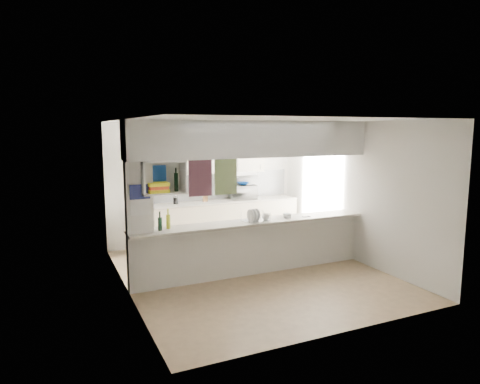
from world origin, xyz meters
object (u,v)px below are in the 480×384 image
bowl (243,183)px  dish_rack (255,216)px  microwave (243,192)px  wine_bottles (164,222)px

bowl → dish_rack: size_ratio=0.54×
microwave → wine_bottles: 3.15m
dish_rack → wine_bottles: bearing=169.0°
bowl → microwave: bearing=-102.8°
dish_rack → microwave: bearing=61.3°
microwave → wine_bottles: bearing=51.8°
microwave → dish_rack: microwave is taller
microwave → dish_rack: size_ratio=1.24×
wine_bottles → microwave: bearing=42.3°
microwave → bowl: 0.19m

